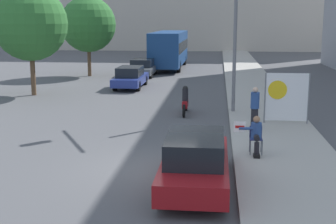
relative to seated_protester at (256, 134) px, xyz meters
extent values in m
plane|color=#4F4F51|center=(-3.08, -1.54, -0.82)|extent=(160.00, 160.00, 0.00)
cube|color=#A8A399|center=(0.99, 13.46, -0.74)|extent=(3.36, 90.00, 0.15)
cylinder|color=#474C56|center=(-0.16, -0.13, -0.43)|extent=(0.03, 0.03, 0.47)
cylinder|color=#474C56|center=(0.21, -0.13, -0.43)|extent=(0.03, 0.03, 0.47)
cylinder|color=#474C56|center=(-0.16, 0.24, -0.43)|extent=(0.03, 0.03, 0.47)
cylinder|color=#474C56|center=(0.21, 0.24, -0.43)|extent=(0.03, 0.03, 0.47)
cube|color=navy|center=(0.02, 0.06, -0.18)|extent=(0.40, 0.40, 0.02)
cube|color=navy|center=(0.02, 0.25, 0.02)|extent=(0.40, 0.02, 0.38)
cylinder|color=black|center=(0.02, -0.10, -0.08)|extent=(0.18, 0.42, 0.18)
cylinder|color=black|center=(0.02, -0.31, -0.43)|extent=(0.16, 0.16, 0.47)
cube|color=black|center=(0.02, -0.37, -0.62)|extent=(0.20, 0.28, 0.10)
cylinder|color=navy|center=(0.02, 0.09, 0.09)|extent=(0.34, 0.34, 0.52)
sphere|color=#936B4C|center=(0.02, 0.09, 0.46)|extent=(0.22, 0.22, 0.22)
cylinder|color=navy|center=(-0.31, 0.01, 0.17)|extent=(0.45, 0.09, 0.09)
cube|color=white|center=(-0.51, 0.01, 0.22)|extent=(0.38, 0.02, 0.34)
cube|color=#AD1414|center=(-0.51, 0.00, 0.22)|extent=(0.29, 0.01, 0.08)
cylinder|color=black|center=(0.23, 3.62, -0.26)|extent=(0.28, 0.28, 0.81)
cylinder|color=navy|center=(0.23, 3.62, 0.46)|extent=(0.34, 0.34, 0.64)
sphere|color=beige|center=(0.23, 3.62, 0.88)|extent=(0.21, 0.21, 0.21)
cylinder|color=slate|center=(0.73, 4.75, 0.38)|extent=(0.06, 0.06, 2.09)
cylinder|color=slate|center=(2.49, 4.75, 0.38)|extent=(0.06, 0.06, 2.09)
cube|color=white|center=(1.61, 4.75, 0.43)|extent=(1.76, 0.02, 1.99)
cylinder|color=yellow|center=(1.22, 4.73, 0.72)|extent=(0.77, 0.01, 0.77)
cylinder|color=slate|center=(-0.49, 7.11, 2.51)|extent=(0.16, 0.16, 6.36)
cube|color=maroon|center=(-1.79, -2.73, -0.27)|extent=(1.71, 4.60, 0.54)
cube|color=black|center=(-1.79, -2.92, 0.32)|extent=(1.47, 2.39, 0.64)
cylinder|color=black|center=(-2.53, -1.31, -0.50)|extent=(0.22, 0.64, 0.64)
cylinder|color=black|center=(-1.04, -1.31, -0.50)|extent=(0.22, 0.64, 0.64)
cylinder|color=black|center=(-2.53, -4.16, -0.50)|extent=(0.22, 0.64, 0.64)
cylinder|color=black|center=(-1.04, -4.16, -0.50)|extent=(0.22, 0.64, 0.64)
cube|color=navy|center=(-6.88, 15.12, -0.29)|extent=(1.70, 4.58, 0.50)
cube|color=black|center=(-6.88, 14.94, 0.26)|extent=(1.46, 2.38, 0.61)
cylinder|color=black|center=(-7.62, 16.54, -0.50)|extent=(0.22, 0.64, 0.64)
cylinder|color=black|center=(-6.14, 16.54, -0.50)|extent=(0.22, 0.64, 0.64)
cylinder|color=black|center=(-7.62, 13.70, -0.50)|extent=(0.22, 0.64, 0.64)
cylinder|color=black|center=(-6.14, 13.70, -0.50)|extent=(0.22, 0.64, 0.64)
cube|color=#565B60|center=(-7.06, 21.38, -0.30)|extent=(1.81, 4.64, 0.49)
cube|color=black|center=(-7.06, 21.20, 0.25)|extent=(1.56, 2.41, 0.60)
cylinder|color=black|center=(-7.86, 22.82, -0.50)|extent=(0.22, 0.64, 0.64)
cylinder|color=black|center=(-6.27, 22.82, -0.50)|extent=(0.22, 0.64, 0.64)
cylinder|color=black|center=(-7.86, 19.94, -0.50)|extent=(0.22, 0.64, 0.64)
cylinder|color=black|center=(-6.27, 19.94, -0.50)|extent=(0.22, 0.64, 0.64)
cube|color=navy|center=(-5.62, 27.53, 1.04)|extent=(2.54, 10.76, 2.83)
cube|color=black|center=(-5.62, 27.53, 1.21)|extent=(2.56, 10.23, 0.91)
cylinder|color=black|center=(-6.74, 30.87, -0.30)|extent=(0.30, 1.04, 1.04)
cylinder|color=black|center=(-4.50, 30.87, -0.30)|extent=(0.30, 1.04, 1.04)
cylinder|color=black|center=(-6.74, 24.20, -0.30)|extent=(0.30, 1.04, 1.04)
cylinder|color=black|center=(-4.50, 24.20, -0.30)|extent=(0.30, 1.04, 1.04)
cube|color=maroon|center=(-2.74, 6.94, -0.34)|extent=(0.24, 0.96, 0.32)
cylinder|color=black|center=(-2.74, 6.89, 0.07)|extent=(0.28, 0.28, 0.66)
sphere|color=black|center=(-2.74, 6.89, 0.42)|extent=(0.24, 0.24, 0.24)
cylinder|color=black|center=(-2.74, 7.74, -0.52)|extent=(0.10, 0.60, 0.60)
cylinder|color=black|center=(-2.74, 6.14, -0.52)|extent=(0.10, 0.60, 0.60)
cylinder|color=brown|center=(-11.99, 11.54, 0.51)|extent=(0.28, 0.28, 2.65)
sphere|color=#2D6B2D|center=(-11.99, 11.54, 3.33)|extent=(4.27, 4.27, 4.27)
cylinder|color=brown|center=(-11.24, 21.00, 0.43)|extent=(0.28, 0.28, 2.50)
sphere|color=#2D6B2D|center=(-11.24, 21.00, 3.18)|extent=(4.26, 4.26, 4.26)
camera|label=1|loc=(-1.24, -14.68, 3.60)|focal=50.00mm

